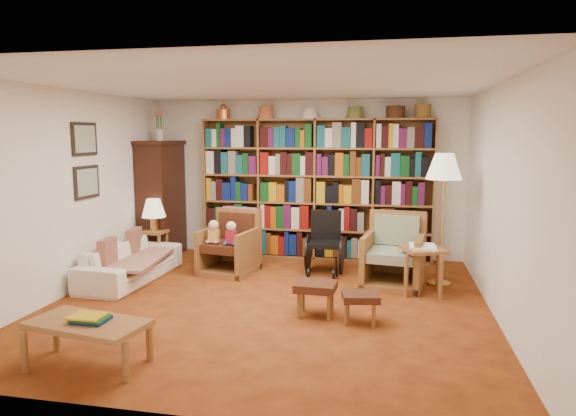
% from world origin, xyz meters
% --- Properties ---
extents(floor, '(5.00, 5.00, 0.00)m').
position_xyz_m(floor, '(0.00, 0.00, 0.00)').
color(floor, '#8E4215').
rests_on(floor, ground).
extents(ceiling, '(5.00, 5.00, 0.00)m').
position_xyz_m(ceiling, '(0.00, 0.00, 2.50)').
color(ceiling, white).
rests_on(ceiling, wall_back).
extents(wall_back, '(5.00, 0.00, 5.00)m').
position_xyz_m(wall_back, '(0.00, 2.50, 1.25)').
color(wall_back, white).
rests_on(wall_back, floor).
extents(wall_front, '(5.00, 0.00, 5.00)m').
position_xyz_m(wall_front, '(0.00, -2.50, 1.25)').
color(wall_front, white).
rests_on(wall_front, floor).
extents(wall_left, '(0.00, 5.00, 5.00)m').
position_xyz_m(wall_left, '(-2.50, 0.00, 1.25)').
color(wall_left, white).
rests_on(wall_left, floor).
extents(wall_right, '(0.00, 5.00, 5.00)m').
position_xyz_m(wall_right, '(2.50, 0.00, 1.25)').
color(wall_right, white).
rests_on(wall_right, floor).
extents(bookshelf, '(3.60, 0.30, 2.42)m').
position_xyz_m(bookshelf, '(0.20, 2.33, 1.17)').
color(bookshelf, '#935D2D').
rests_on(bookshelf, floor).
extents(curio_cabinet, '(0.50, 0.95, 2.40)m').
position_xyz_m(curio_cabinet, '(-2.25, 2.00, 0.95)').
color(curio_cabinet, '#36140E').
rests_on(curio_cabinet, floor).
extents(framed_pictures, '(0.03, 0.52, 0.97)m').
position_xyz_m(framed_pictures, '(-2.48, 0.30, 1.62)').
color(framed_pictures, black).
rests_on(framed_pictures, wall_left).
extents(sofa, '(1.76, 0.75, 0.51)m').
position_xyz_m(sofa, '(-2.05, 0.56, 0.25)').
color(sofa, '#F4E8CF').
rests_on(sofa, floor).
extents(sofa_throw, '(0.87, 1.41, 0.04)m').
position_xyz_m(sofa_throw, '(-2.00, 0.56, 0.30)').
color(sofa_throw, beige).
rests_on(sofa_throw, sofa).
extents(cushion_left, '(0.16, 0.37, 0.36)m').
position_xyz_m(cushion_left, '(-2.18, 0.91, 0.45)').
color(cushion_left, maroon).
rests_on(cushion_left, sofa).
extents(cushion_right, '(0.15, 0.37, 0.36)m').
position_xyz_m(cushion_right, '(-2.18, 0.21, 0.45)').
color(cushion_right, maroon).
rests_on(cushion_right, sofa).
extents(side_table_lamp, '(0.36, 0.36, 0.51)m').
position_xyz_m(side_table_lamp, '(-2.15, 1.49, 0.36)').
color(side_table_lamp, '#935D2D').
rests_on(side_table_lamp, floor).
extents(table_lamp, '(0.36, 0.36, 0.49)m').
position_xyz_m(table_lamp, '(-2.15, 1.49, 0.84)').
color(table_lamp, gold).
rests_on(table_lamp, side_table_lamp).
extents(armchair_leather, '(0.83, 0.86, 0.90)m').
position_xyz_m(armchair_leather, '(-0.87, 1.28, 0.37)').
color(armchair_leather, '#935D2D').
rests_on(armchair_leather, floor).
extents(armchair_sage, '(0.87, 0.89, 0.94)m').
position_xyz_m(armchair_sage, '(1.42, 1.10, 0.36)').
color(armchair_sage, '#935D2D').
rests_on(armchair_sage, floor).
extents(wheelchair, '(0.51, 0.71, 0.89)m').
position_xyz_m(wheelchair, '(0.46, 1.45, 0.40)').
color(wheelchair, black).
rests_on(wheelchair, floor).
extents(floor_lamp, '(0.46, 0.46, 1.72)m').
position_xyz_m(floor_lamp, '(2.02, 1.16, 1.48)').
color(floor_lamp, gold).
rests_on(floor_lamp, floor).
extents(side_table_papers, '(0.62, 0.62, 0.61)m').
position_xyz_m(side_table_papers, '(1.78, 0.72, 0.48)').
color(side_table_papers, '#935D2D').
rests_on(side_table_papers, floor).
extents(footstool_a, '(0.45, 0.39, 0.37)m').
position_xyz_m(footstool_a, '(0.59, -0.31, 0.30)').
color(footstool_a, '#482213').
rests_on(footstool_a, floor).
extents(footstool_b, '(0.42, 0.38, 0.32)m').
position_xyz_m(footstool_b, '(1.08, -0.44, 0.26)').
color(footstool_b, '#482213').
rests_on(footstool_b, floor).
extents(coffee_table, '(1.08, 0.67, 0.45)m').
position_xyz_m(coffee_table, '(-1.12, -1.91, 0.35)').
color(coffee_table, '#935D2D').
rests_on(coffee_table, floor).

